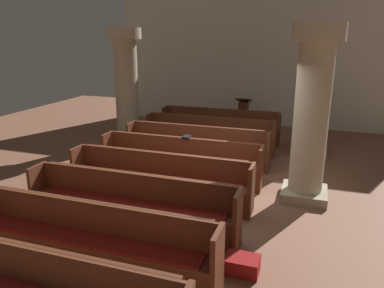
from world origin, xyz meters
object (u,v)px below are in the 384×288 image
(lectern, at_px, (243,117))
(kneeler_box_red, at_px, (242,265))
(pew_row_0, at_px, (220,124))
(pew_row_4, at_px, (159,177))
(hymn_book, at_px, (187,137))
(pew_row_2, at_px, (196,144))
(pillar_aisle_side, at_px, (314,90))
(pew_row_5, at_px, (130,202))
(pew_row_3, at_px, (180,158))
(pillar_aisle_rear, at_px, (312,112))
(pew_row_6, at_px, (89,237))
(pillar_far_side, at_px, (126,84))
(pew_row_1, at_px, (209,133))

(lectern, bearing_deg, kneeler_box_red, -78.96)
(pew_row_0, distance_m, kneeler_box_red, 6.36)
(pew_row_4, distance_m, hymn_book, 1.37)
(pew_row_0, bearing_deg, pew_row_4, -90.00)
(pew_row_2, relative_size, pew_row_4, 1.00)
(hymn_book, bearing_deg, pillar_aisle_side, 46.50)
(pew_row_5, bearing_deg, pew_row_0, 90.00)
(lectern, bearing_deg, pew_row_5, -93.89)
(pew_row_3, height_order, pillar_aisle_rear, pillar_aisle_rear)
(pew_row_4, height_order, pew_row_6, same)
(pillar_aisle_side, distance_m, kneeler_box_red, 5.77)
(pew_row_2, height_order, pew_row_6, same)
(lectern, bearing_deg, hymn_book, -94.88)
(pillar_aisle_rear, bearing_deg, pew_row_5, -140.60)
(pew_row_3, bearing_deg, pillar_aisle_side, 47.53)
(pew_row_5, height_order, pew_row_6, same)
(pew_row_0, relative_size, hymn_book, 16.43)
(lectern, bearing_deg, pillar_far_side, -144.34)
(pew_row_6, bearing_deg, pillar_aisle_side, 67.40)
(pew_row_4, xyz_separation_m, pillar_aisle_rear, (2.54, 0.98, 1.17))
(hymn_book, bearing_deg, lectern, 85.12)
(pew_row_6, height_order, pillar_far_side, pillar_far_side)
(pew_row_3, distance_m, pew_row_5, 2.22)
(pew_row_2, distance_m, lectern, 3.45)
(pew_row_0, relative_size, pillar_aisle_rear, 1.10)
(pew_row_6, xyz_separation_m, pillar_aisle_rear, (2.54, 3.19, 1.17))
(pillar_aisle_rear, relative_size, lectern, 2.91)
(pew_row_1, xyz_separation_m, pillar_far_side, (-2.49, 0.20, 1.17))
(pew_row_4, relative_size, pillar_far_side, 1.10)
(pew_row_4, distance_m, lectern, 5.65)
(pew_row_5, relative_size, kneeler_box_red, 7.89)
(pew_row_3, bearing_deg, pillar_aisle_rear, -2.96)
(pew_row_0, bearing_deg, pew_row_6, -90.00)
(pew_row_1, height_order, pillar_far_side, pillar_far_side)
(pew_row_1, xyz_separation_m, pew_row_4, (0.00, -3.32, 0.00))
(pillar_far_side, bearing_deg, pew_row_6, -66.56)
(lectern, height_order, kneeler_box_red, lectern)
(pillar_aisle_side, height_order, lectern, pillar_aisle_side)
(pew_row_6, height_order, hymn_book, hymn_book)
(kneeler_box_red, bearing_deg, pew_row_6, -162.87)
(pillar_far_side, bearing_deg, pew_row_1, -4.51)
(pew_row_2, bearing_deg, pew_row_5, -90.00)
(pillar_far_side, distance_m, lectern, 3.82)
(pew_row_1, xyz_separation_m, lectern, (0.46, 2.31, -0.02))
(pew_row_0, bearing_deg, lectern, 69.14)
(pew_row_0, xyz_separation_m, pillar_far_side, (-2.49, -0.91, 1.17))
(pew_row_3, xyz_separation_m, pew_row_5, (0.00, -2.22, 0.00))
(pew_row_1, bearing_deg, pew_row_3, -90.00)
(pew_row_6, distance_m, pillar_far_side, 6.36)
(pew_row_0, height_order, pew_row_1, same)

